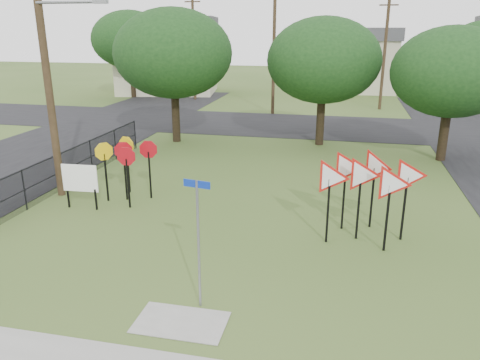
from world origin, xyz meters
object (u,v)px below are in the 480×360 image
street_name_sign (198,237)px  yield_sign_cluster (368,178)px  stop_sign_cluster (126,156)px  info_board (80,180)px

street_name_sign → yield_sign_cluster: size_ratio=0.91×
stop_sign_cluster → info_board: size_ratio=1.38×
street_name_sign → yield_sign_cluster: bearing=50.9°
street_name_sign → info_board: street_name_sign is taller
yield_sign_cluster → info_board: (-9.75, 0.33, -0.85)m
street_name_sign → info_board: size_ratio=1.89×
yield_sign_cluster → info_board: yield_sign_cluster is taller
street_name_sign → yield_sign_cluster: street_name_sign is taller
yield_sign_cluster → info_board: size_ratio=2.06×
stop_sign_cluster → street_name_sign: bearing=-52.9°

